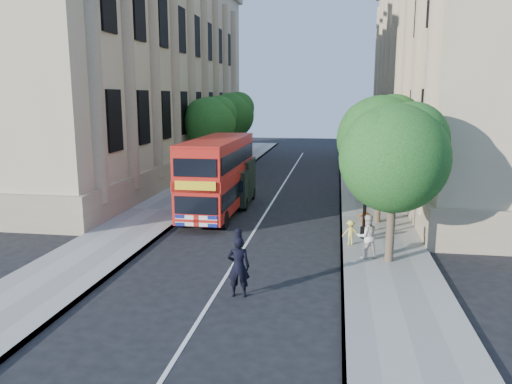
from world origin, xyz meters
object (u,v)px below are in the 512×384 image
at_px(double_decker_bus, 218,174).
at_px(police_constable, 238,267).
at_px(box_van, 235,183).
at_px(lamp_post, 366,185).
at_px(woman_pedestrian, 367,236).

relative_size(double_decker_bus, police_constable, 4.38).
xyz_separation_m(box_van, police_constable, (2.85, -13.37, -0.28)).
bearing_deg(double_decker_bus, box_van, 80.58).
distance_m(double_decker_bus, box_van, 2.68).
bearing_deg(double_decker_bus, police_constable, -73.22).
distance_m(lamp_post, woman_pedestrian, 3.16).
relative_size(lamp_post, woman_pedestrian, 3.03).
height_order(lamp_post, double_decker_bus, lamp_post).
bearing_deg(police_constable, double_decker_bus, -79.46).
xyz_separation_m(lamp_post, woman_pedestrian, (-0.03, -2.76, -1.54)).
xyz_separation_m(double_decker_bus, box_van, (0.41, 2.47, -0.94)).
distance_m(lamp_post, double_decker_bus, 8.46).
distance_m(double_decker_bus, police_constable, 11.45).
bearing_deg(lamp_post, woman_pedestrian, -90.64).
relative_size(double_decker_bus, box_van, 1.90).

